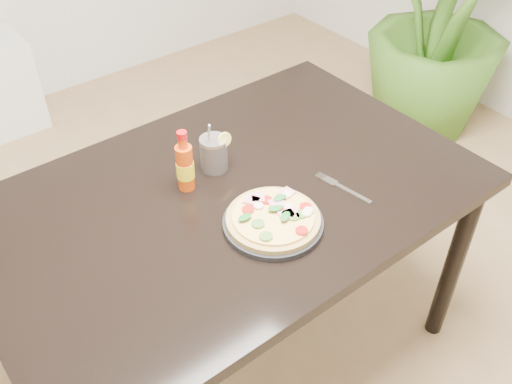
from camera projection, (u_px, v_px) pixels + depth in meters
floor at (285, 343)px, 2.10m from camera, size 4.50×4.50×0.00m
dining_table at (231, 214)px, 1.66m from camera, size 1.40×0.90×0.75m
plate at (273, 223)px, 1.50m from camera, size 0.27×0.27×0.02m
pizza at (274, 217)px, 1.49m from camera, size 0.25×0.25×0.03m
hot_sauce_bottle at (185, 166)px, 1.57m from camera, size 0.05×0.05×0.19m
cola_cup at (214, 154)px, 1.66m from camera, size 0.09×0.08×0.17m
fork at (341, 187)px, 1.62m from camera, size 0.05×0.19×0.00m
houseplant at (443, 14)px, 2.83m from camera, size 0.75×0.75×1.27m
plant_pot at (423, 104)px, 3.17m from camera, size 0.28×0.28×0.22m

